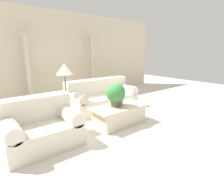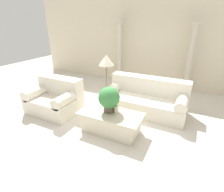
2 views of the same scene
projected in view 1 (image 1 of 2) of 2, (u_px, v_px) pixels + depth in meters
name	position (u px, v px, depth m)	size (l,w,h in m)	color
ground_plane	(106.00, 120.00, 4.55)	(16.00, 16.00, 0.00)	silver
wall_back	(56.00, 56.00, 6.55)	(10.00, 0.06, 3.20)	beige
sofa_long	(102.00, 97.00, 5.49)	(2.15, 0.97, 0.90)	beige
loveseat	(41.00, 126.00, 3.31)	(1.32, 0.97, 0.90)	beige
coffee_table	(119.00, 115.00, 4.27)	(1.39, 0.69, 0.46)	beige
potted_plant	(116.00, 93.00, 4.14)	(0.47, 0.47, 0.57)	brown
pillar_candle	(121.00, 101.00, 4.30)	(0.09, 0.09, 0.17)	beige
floor_lamp	(64.00, 71.00, 4.52)	(0.43, 0.43, 1.45)	brown
column_left	(28.00, 70.00, 5.69)	(0.26, 0.26, 2.27)	beige
column_right	(93.00, 66.00, 7.18)	(0.26, 0.26, 2.27)	beige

